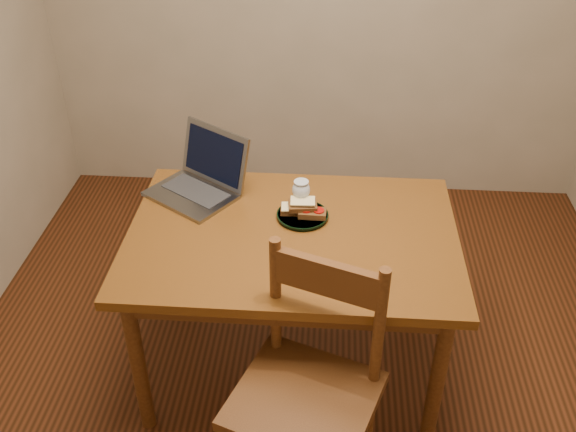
# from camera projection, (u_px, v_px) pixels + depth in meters

# --- Properties ---
(floor) EXTENTS (3.20, 3.20, 0.02)m
(floor) POSITION_uv_depth(u_px,v_px,m) (306.00, 371.00, 2.91)
(floor) COLOR black
(floor) RESTS_ON ground
(table) EXTENTS (1.30, 0.90, 0.74)m
(table) POSITION_uv_depth(u_px,v_px,m) (292.00, 250.00, 2.57)
(table) COLOR #45270B
(table) RESTS_ON floor
(chair) EXTENTS (0.59, 0.57, 0.50)m
(chair) POSITION_uv_depth(u_px,v_px,m) (308.00, 383.00, 2.16)
(chair) COLOR #3E210C
(chair) RESTS_ON floor
(plate) EXTENTS (0.21, 0.21, 0.02)m
(plate) POSITION_uv_depth(u_px,v_px,m) (302.00, 216.00, 2.60)
(plate) COLOR black
(plate) RESTS_ON table
(sandwich_cheese) EXTENTS (0.11, 0.07, 0.03)m
(sandwich_cheese) POSITION_uv_depth(u_px,v_px,m) (294.00, 209.00, 2.60)
(sandwich_cheese) COLOR #381E0C
(sandwich_cheese) RESTS_ON plate
(sandwich_tomato) EXTENTS (0.11, 0.07, 0.03)m
(sandwich_tomato) POSITION_uv_depth(u_px,v_px,m) (312.00, 212.00, 2.58)
(sandwich_tomato) COLOR #381E0C
(sandwich_tomato) RESTS_ON plate
(sandwich_top) EXTENTS (0.12, 0.08, 0.04)m
(sandwich_top) POSITION_uv_depth(u_px,v_px,m) (303.00, 205.00, 2.58)
(sandwich_top) COLOR #381E0C
(sandwich_top) RESTS_ON plate
(milk_glass) EXTENTS (0.07, 0.07, 0.14)m
(milk_glass) POSITION_uv_depth(u_px,v_px,m) (301.00, 196.00, 2.61)
(milk_glass) COLOR white
(milk_glass) RESTS_ON table
(laptop) EXTENTS (0.47, 0.46, 0.25)m
(laptop) POSITION_uv_depth(u_px,v_px,m) (202.00, 176.00, 2.74)
(laptop) COLOR slate
(laptop) RESTS_ON table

